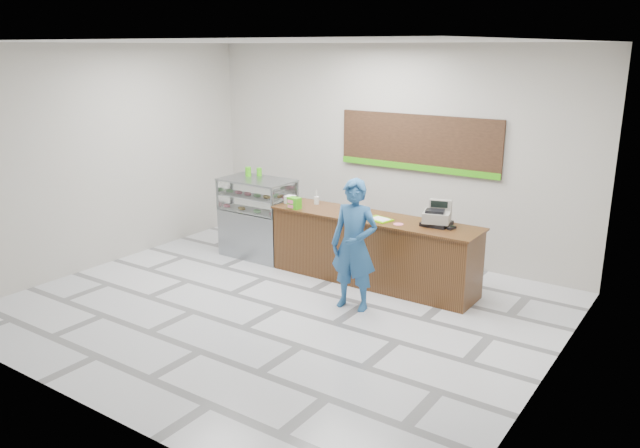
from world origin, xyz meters
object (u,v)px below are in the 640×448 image
Objects in this scene: sales_counter at (372,250)px; display_case at (258,217)px; cash_register at (437,216)px; serving_tray at (379,219)px; customer at (354,245)px.

display_case is at bearing -180.00° from sales_counter.
cash_register is 0.84m from serving_tray.
customer reaches higher than sales_counter.
cash_register is 1.14× the size of serving_tray.
customer is at bearing -69.41° from serving_tray.
serving_tray is (-0.80, -0.22, -0.12)m from cash_register.
serving_tray reaches higher than sales_counter.
customer reaches higher than display_case.
display_case is at bearing -168.69° from serving_tray.
serving_tray is at bearing 179.36° from cash_register.
sales_counter is 6.96× the size of cash_register.
display_case reaches higher than sales_counter.
sales_counter is at bearing 98.33° from customer.
serving_tray is (2.38, -0.11, 0.36)m from display_case.
cash_register reaches higher than sales_counter.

